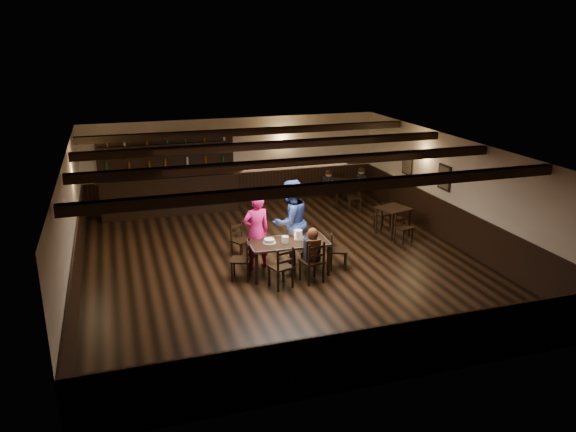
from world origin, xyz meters
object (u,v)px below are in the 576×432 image
object	(u,v)px
chair_near_left	(283,265)
bar_counter	(170,189)
dining_table	(288,244)
man_blue	(290,222)
woman_pink	(256,232)
cake	(269,241)
chair_near_right	(314,259)

from	to	relation	value
chair_near_left	bar_counter	world-z (taller)	bar_counter
dining_table	man_blue	xyz separation A→B (m)	(0.24, 0.60, 0.30)
woman_pink	bar_counter	bearing A→B (deg)	-81.74
dining_table	bar_counter	xyz separation A→B (m)	(-2.00, 5.29, 0.04)
chair_near_left	cake	world-z (taller)	chair_near_left
woman_pink	bar_counter	xyz separation A→B (m)	(-1.41, 4.78, -0.15)
man_blue	cake	bearing A→B (deg)	17.46
chair_near_right	cake	xyz separation A→B (m)	(-0.78, 0.71, 0.25)
dining_table	man_blue	world-z (taller)	man_blue
chair_near_right	man_blue	size ratio (longest dim) A/B	0.47
dining_table	cake	distance (m)	0.44
chair_near_right	bar_counter	size ratio (longest dim) A/B	0.23
woman_pink	man_blue	size ratio (longest dim) A/B	0.88
dining_table	chair_near_left	size ratio (longest dim) A/B	1.93
woman_pink	bar_counter	size ratio (longest dim) A/B	0.42
cake	bar_counter	distance (m)	5.48
bar_counter	cake	bearing A→B (deg)	-73.29
dining_table	woman_pink	xyz separation A→B (m)	(-0.59, 0.51, 0.19)
dining_table	chair_near_right	size ratio (longest dim) A/B	1.89
chair_near_right	woman_pink	bearing A→B (deg)	129.08
chair_near_left	bar_counter	xyz separation A→B (m)	(-1.65, 6.00, 0.19)
chair_near_left	man_blue	bearing A→B (deg)	66.00
man_blue	dining_table	bearing A→B (deg)	45.82
bar_counter	chair_near_left	bearing A→B (deg)	-74.63
chair_near_left	cake	bearing A→B (deg)	95.76
bar_counter	man_blue	bearing A→B (deg)	-64.48
cake	man_blue	bearing A→B (deg)	40.08
chair_near_left	woman_pink	xyz separation A→B (m)	(-0.24, 1.22, 0.34)
woman_pink	man_blue	distance (m)	0.84
chair_near_left	cake	size ratio (longest dim) A/B	3.20
dining_table	man_blue	bearing A→B (deg)	68.43
chair_near_left	woman_pink	world-z (taller)	woman_pink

